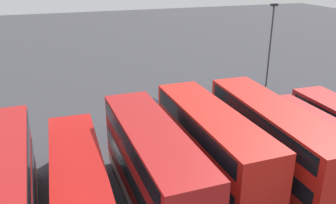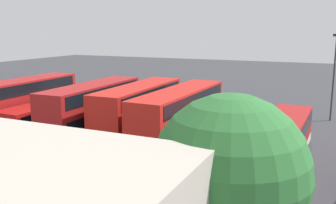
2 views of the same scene
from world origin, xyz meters
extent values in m
plane|color=#38383D|center=(0.00, 0.00, 0.00)|extent=(140.00, 140.00, 0.00)
cube|color=#A51919|center=(-10.56, 11.02, 1.65)|extent=(2.81, 11.26, 2.60)
cube|color=silver|center=(-10.56, 11.02, 0.62)|extent=(2.86, 11.30, 0.55)
cube|color=black|center=(-10.56, 11.02, 2.25)|extent=(2.86, 10.46, 0.90)
cube|color=black|center=(-10.70, 5.39, 2.25)|extent=(2.25, 0.11, 1.10)
cylinder|color=black|center=(-9.54, 6.79, 0.55)|extent=(0.33, 1.11, 1.10)
cylinder|color=black|center=(-11.79, 6.85, 0.55)|extent=(0.33, 1.11, 1.10)
cylinder|color=black|center=(-9.34, 15.20, 0.55)|extent=(0.33, 1.11, 1.10)
cylinder|color=black|center=(-11.59, 15.25, 0.55)|extent=(0.33, 1.11, 1.10)
cube|color=#A51919|center=(-7.26, 11.41, 1.65)|extent=(2.58, 10.29, 2.60)
cube|color=silver|center=(-7.26, 11.41, 0.62)|extent=(2.62, 10.33, 0.55)
cube|color=black|center=(-7.26, 11.41, 2.25)|extent=(2.63, 9.49, 0.90)
cube|color=black|center=(-7.24, 6.23, 2.25)|extent=(2.25, 0.07, 1.10)
cylinder|color=black|center=(-6.12, 7.67, 0.55)|extent=(0.30, 1.10, 1.10)
cylinder|color=black|center=(-8.37, 7.66, 0.55)|extent=(0.30, 1.10, 1.10)
cylinder|color=black|center=(-6.14, 15.15, 0.55)|extent=(0.30, 1.10, 1.10)
cylinder|color=black|center=(-8.39, 15.14, 0.55)|extent=(0.30, 1.10, 1.10)
cube|color=red|center=(-3.52, 11.45, 2.45)|extent=(2.83, 11.21, 4.20)
cube|color=silver|center=(-3.52, 11.45, 0.62)|extent=(2.87, 11.25, 0.55)
cube|color=black|center=(-3.52, 11.45, 2.25)|extent=(2.87, 10.41, 0.90)
cube|color=black|center=(-3.52, 11.45, 3.95)|extent=(2.87, 10.41, 0.90)
cube|color=black|center=(-3.66, 5.84, 2.25)|extent=(2.25, 0.12, 1.10)
cylinder|color=black|center=(-2.50, 7.24, 0.55)|extent=(0.33, 1.11, 1.10)
cylinder|color=black|center=(-4.75, 7.30, 0.55)|extent=(0.33, 1.11, 1.10)
cylinder|color=black|center=(-2.29, 15.59, 0.55)|extent=(0.33, 1.11, 1.10)
cylinder|color=black|center=(-4.54, 15.65, 0.55)|extent=(0.33, 1.11, 1.10)
cube|color=red|center=(0.08, 10.93, 2.45)|extent=(2.74, 10.47, 4.20)
cube|color=silver|center=(0.08, 10.93, 0.62)|extent=(2.79, 10.51, 0.55)
cube|color=black|center=(0.08, 10.93, 2.25)|extent=(2.79, 9.67, 0.90)
cube|color=black|center=(0.08, 10.93, 3.95)|extent=(2.79, 9.67, 0.90)
cube|color=black|center=(0.18, 5.68, 2.25)|extent=(2.25, 0.10, 1.10)
cylinder|color=black|center=(1.28, 7.13, 0.55)|extent=(0.32, 1.11, 1.10)
cylinder|color=black|center=(-0.97, 7.09, 0.55)|extent=(0.32, 1.11, 1.10)
cylinder|color=black|center=(1.14, 14.76, 0.55)|extent=(0.32, 1.11, 1.10)
cylinder|color=black|center=(-1.11, 14.72, 0.55)|extent=(0.32, 1.11, 1.10)
cube|color=#A51919|center=(3.70, 11.84, 2.45)|extent=(2.78, 10.59, 4.20)
cube|color=silver|center=(3.70, 11.84, 0.62)|extent=(2.82, 10.63, 0.55)
cube|color=black|center=(3.70, 11.84, 2.25)|extent=(2.82, 9.79, 0.90)
cube|color=black|center=(3.70, 11.84, 3.95)|extent=(2.82, 9.79, 0.90)
cube|color=black|center=(3.82, 6.54, 2.25)|extent=(2.25, 0.11, 1.10)
cylinder|color=black|center=(4.91, 7.99, 0.55)|extent=(0.32, 1.11, 1.10)
cylinder|color=black|center=(2.66, 7.94, 0.55)|extent=(0.32, 1.11, 1.10)
cylinder|color=black|center=(4.74, 15.73, 0.55)|extent=(0.32, 1.11, 1.10)
cylinder|color=black|center=(2.49, 15.68, 0.55)|extent=(0.32, 1.11, 1.10)
cube|color=#B71411|center=(7.33, 11.11, 1.65)|extent=(2.89, 12.05, 2.60)
cube|color=silver|center=(7.33, 11.11, 0.62)|extent=(2.93, 12.09, 0.55)
cube|color=black|center=(7.33, 11.11, 2.25)|extent=(2.92, 11.25, 0.90)
cube|color=black|center=(7.16, 5.09, 2.25)|extent=(2.25, 0.12, 1.10)
cylinder|color=black|center=(8.32, 6.49, 0.55)|extent=(0.33, 1.11, 1.10)
cylinder|color=black|center=(6.07, 6.55, 0.55)|extent=(0.33, 1.11, 1.10)
cylinder|color=black|center=(8.58, 15.67, 0.55)|extent=(0.33, 1.11, 1.10)
cylinder|color=black|center=(6.33, 15.73, 0.55)|extent=(0.33, 1.11, 1.10)
cube|color=#A51919|center=(10.65, 11.96, 2.45)|extent=(2.75, 10.75, 4.20)
cube|color=silver|center=(10.65, 11.96, 0.62)|extent=(2.79, 10.79, 0.55)
cube|color=black|center=(10.65, 11.96, 2.25)|extent=(2.79, 9.95, 0.90)
cube|color=black|center=(10.65, 11.96, 3.95)|extent=(2.79, 9.95, 0.90)
cube|color=black|center=(10.75, 6.58, 2.25)|extent=(2.25, 0.10, 1.10)
cylinder|color=black|center=(11.85, 8.03, 0.55)|extent=(0.32, 1.11, 1.10)
cylinder|color=black|center=(9.60, 7.99, 0.55)|extent=(0.32, 1.11, 1.10)
cylinder|color=black|center=(9.45, 15.89, 0.55)|extent=(0.32, 1.11, 1.10)
cube|color=#A5D14C|center=(0.53, 1.19, 0.53)|extent=(2.92, 4.84, 0.70)
cube|color=black|center=(0.48, 1.38, 1.15)|extent=(2.29, 3.05, 0.55)
cylinder|color=black|center=(1.74, -0.21, 0.32)|extent=(0.38, 0.68, 0.64)
cylinder|color=black|center=(0.20, -0.63, 0.32)|extent=(0.38, 0.68, 0.64)
cylinder|color=black|center=(0.87, 3.00, 0.32)|extent=(0.38, 0.68, 0.64)
cylinder|color=black|center=(-0.67, 2.59, 0.32)|extent=(0.38, 0.68, 0.64)
cube|color=black|center=(-9.14, -0.46, 0.53)|extent=(1.90, 4.17, 0.70)
cube|color=black|center=(-9.13, -0.66, 1.15)|extent=(1.70, 2.52, 0.55)
cylinder|color=black|center=(-9.97, 0.99, 0.32)|extent=(0.24, 0.65, 0.64)
cylinder|color=black|center=(-8.37, 1.03, 0.32)|extent=(0.24, 0.65, 0.64)
cylinder|color=black|center=(-9.90, -1.94, 0.32)|extent=(0.24, 0.65, 0.64)
cylinder|color=black|center=(-8.30, -1.90, 0.32)|extent=(0.24, 0.65, 0.64)
cylinder|color=#38383D|center=(-13.16, -3.39, 4.02)|extent=(0.16, 0.16, 8.03)
sphere|color=#2D7033|center=(-10.65, 24.36, 4.23)|extent=(5.13, 5.13, 5.13)
camera|label=1|loc=(8.09, 26.80, 11.99)|focal=38.44mm
camera|label=2|loc=(-13.57, 35.49, 8.73)|focal=40.16mm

